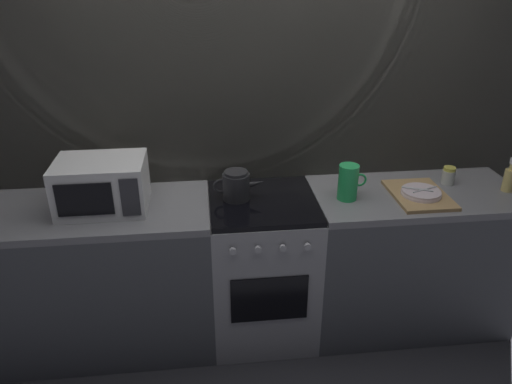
% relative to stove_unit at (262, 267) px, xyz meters
% --- Properties ---
extents(ground_plane, '(8.00, 8.00, 0.00)m').
position_rel_stove_unit_xyz_m(ground_plane, '(0.00, 0.00, -0.45)').
color(ground_plane, '#2D2D33').
extents(back_wall, '(3.60, 0.05, 2.40)m').
position_rel_stove_unit_xyz_m(back_wall, '(0.00, 0.32, 0.75)').
color(back_wall, '#B2AD9E').
rests_on(back_wall, ground_plane).
extents(counter_left, '(1.20, 0.60, 0.90)m').
position_rel_stove_unit_xyz_m(counter_left, '(-0.90, 0.00, 0.00)').
color(counter_left, '#515459').
rests_on(counter_left, ground_plane).
extents(stove_unit, '(0.60, 0.63, 0.90)m').
position_rel_stove_unit_xyz_m(stove_unit, '(0.00, 0.00, 0.00)').
color(stove_unit, '#9E9EA3').
rests_on(stove_unit, ground_plane).
extents(counter_right, '(1.20, 0.60, 0.90)m').
position_rel_stove_unit_xyz_m(counter_right, '(0.90, 0.00, 0.00)').
color(counter_right, '#515459').
rests_on(counter_right, ground_plane).
extents(microwave, '(0.46, 0.35, 0.27)m').
position_rel_stove_unit_xyz_m(microwave, '(-0.85, 0.01, 0.59)').
color(microwave, white).
rests_on(microwave, counter_left).
extents(kettle, '(0.28, 0.15, 0.17)m').
position_rel_stove_unit_xyz_m(kettle, '(-0.14, 0.03, 0.53)').
color(kettle, '#262628').
rests_on(kettle, stove_unit).
extents(pitcher, '(0.16, 0.11, 0.20)m').
position_rel_stove_unit_xyz_m(pitcher, '(0.47, -0.04, 0.55)').
color(pitcher, green).
rests_on(pitcher, counter_right).
extents(dish_pile, '(0.30, 0.40, 0.06)m').
position_rel_stove_unit_xyz_m(dish_pile, '(0.88, -0.06, 0.47)').
color(dish_pile, tan).
rests_on(dish_pile, counter_right).
extents(spice_jar, '(0.08, 0.08, 0.10)m').
position_rel_stove_unit_xyz_m(spice_jar, '(1.12, 0.09, 0.50)').
color(spice_jar, silver).
rests_on(spice_jar, counter_right).
extents(spray_bottle, '(0.08, 0.06, 0.20)m').
position_rel_stove_unit_xyz_m(spray_bottle, '(1.41, -0.04, 0.53)').
color(spray_bottle, '#E5CC72').
rests_on(spray_bottle, counter_right).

